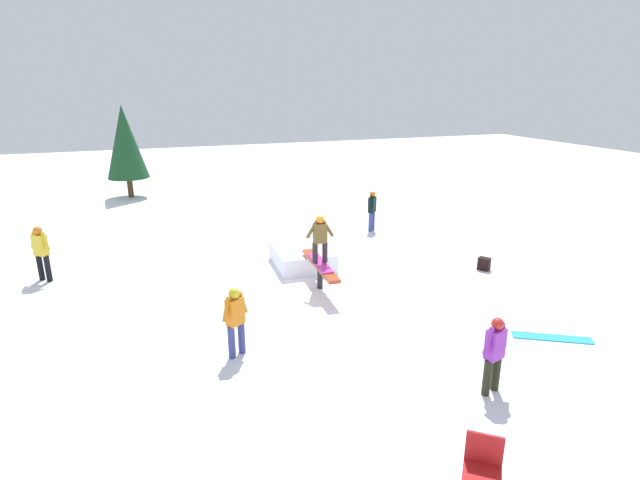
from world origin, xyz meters
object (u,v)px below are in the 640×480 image
(main_rider_on_rail, at_px, (320,241))
(bystander_black, at_px, (372,209))
(rail_feature, at_px, (320,267))
(backpack_on_snow, at_px, (484,264))
(bystander_orange, at_px, (235,318))
(loose_snowboard_cyan, at_px, (552,338))
(bystander_yellow, at_px, (41,251))
(pine_tree_near, at_px, (125,142))
(folding_chair, at_px, (482,475))
(bystander_purple, at_px, (494,351))

(main_rider_on_rail, distance_m, bystander_black, 5.36)
(rail_feature, xyz_separation_m, backpack_on_snow, (0.33, 4.61, -0.38))
(rail_feature, relative_size, backpack_on_snow, 6.82)
(main_rider_on_rail, xyz_separation_m, bystander_orange, (2.45, -2.53, -0.47))
(bystander_black, xyz_separation_m, loose_snowboard_cyan, (8.09, 0.08, -0.76))
(bystander_yellow, xyz_separation_m, loose_snowboard_cyan, (6.84, 9.90, -0.80))
(bystander_black, relative_size, pine_tree_near, 0.35)
(bystander_black, relative_size, folding_chair, 1.56)
(bystander_purple, bearing_deg, backpack_on_snow, 37.56)
(main_rider_on_rail, xyz_separation_m, loose_snowboard_cyan, (3.96, 3.47, -1.21))
(rail_feature, distance_m, main_rider_on_rail, 0.67)
(bystander_purple, distance_m, backpack_on_snow, 5.86)
(rail_feature, relative_size, folding_chair, 2.64)
(bystander_orange, xyz_separation_m, bystander_black, (-6.58, 5.92, 0.01))
(rail_feature, relative_size, bystander_black, 1.69)
(pine_tree_near, bearing_deg, folding_chair, 11.38)
(loose_snowboard_cyan, relative_size, backpack_on_snow, 4.44)
(bystander_yellow, bearing_deg, loose_snowboard_cyan, -173.99)
(bystander_yellow, bearing_deg, pine_tree_near, -61.63)
(bystander_purple, height_order, pine_tree_near, pine_tree_near)
(backpack_on_snow, distance_m, pine_tree_near, 15.79)
(bystander_yellow, distance_m, bystander_purple, 10.94)
(bystander_purple, bearing_deg, rail_feature, 86.79)
(rail_feature, height_order, folding_chair, folding_chair)
(bystander_yellow, relative_size, bystander_purple, 1.08)
(backpack_on_snow, bearing_deg, bystander_purple, -69.10)
(rail_feature, xyz_separation_m, bystander_orange, (2.45, -2.53, 0.21))
(bystander_black, bearing_deg, backpack_on_snow, -120.01)
(main_rider_on_rail, bearing_deg, bystander_purple, 17.52)
(rail_feature, bearing_deg, loose_snowboard_cyan, 44.24)
(backpack_on_snow, bearing_deg, folding_chair, -70.46)
(bystander_orange, xyz_separation_m, backpack_on_snow, (-2.12, 7.14, -0.59))
(bystander_yellow, xyz_separation_m, backpack_on_snow, (3.21, 11.04, -0.64))
(bystander_orange, relative_size, folding_chair, 1.53)
(rail_feature, xyz_separation_m, main_rider_on_rail, (0.00, 0.00, 0.67))
(bystander_black, distance_m, pine_tree_near, 11.50)
(bystander_orange, bearing_deg, loose_snowboard_cyan, 134.57)
(bystander_orange, distance_m, bystander_yellow, 6.60)
(bystander_yellow, bearing_deg, backpack_on_snow, -155.56)
(bystander_orange, xyz_separation_m, pine_tree_near, (-14.92, -1.82, 1.65))
(rail_feature, height_order, backpack_on_snow, rail_feature)
(bystander_orange, height_order, bystander_purple, bystander_orange)
(main_rider_on_rail, height_order, bystander_yellow, main_rider_on_rail)
(loose_snowboard_cyan, bearing_deg, backpack_on_snow, -77.02)
(folding_chair, height_order, pine_tree_near, pine_tree_near)
(main_rider_on_rail, bearing_deg, loose_snowboard_cyan, 45.93)
(bystander_orange, xyz_separation_m, loose_snowboard_cyan, (1.51, 6.00, -0.74))
(main_rider_on_rail, bearing_deg, rail_feature, 0.00)
(bystander_purple, bearing_deg, folding_chair, -147.05)
(rail_feature, height_order, bystander_yellow, bystander_yellow)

